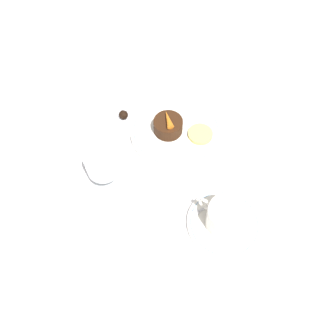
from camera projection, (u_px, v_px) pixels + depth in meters
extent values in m
plane|color=white|center=(166.00, 141.00, 0.83)|extent=(3.00, 3.00, 0.00)
cylinder|color=white|center=(176.00, 131.00, 0.84)|extent=(0.23, 0.23, 0.01)
torus|color=#8CB2D1|center=(176.00, 130.00, 0.83)|extent=(0.22, 0.22, 0.00)
cylinder|color=white|center=(224.00, 223.00, 0.71)|extent=(0.16, 0.16, 0.01)
torus|color=#8CB2D1|center=(224.00, 223.00, 0.71)|extent=(0.15, 0.15, 0.00)
cylinder|color=white|center=(225.00, 217.00, 0.68)|extent=(0.08, 0.08, 0.06)
cylinder|color=#9E7A4C|center=(226.00, 216.00, 0.67)|extent=(0.07, 0.07, 0.05)
torus|color=white|center=(206.00, 204.00, 0.69)|extent=(0.03, 0.01, 0.04)
cube|color=silver|center=(215.00, 203.00, 0.73)|extent=(0.04, 0.07, 0.00)
ellipsoid|color=silver|center=(195.00, 213.00, 0.72)|extent=(0.02, 0.03, 0.00)
cylinder|color=silver|center=(108.00, 181.00, 0.77)|extent=(0.07, 0.07, 0.01)
cylinder|color=silver|center=(106.00, 175.00, 0.75)|extent=(0.01, 0.01, 0.05)
cylinder|color=silver|center=(101.00, 161.00, 0.69)|extent=(0.07, 0.07, 0.07)
cylinder|color=#5B0F1E|center=(102.00, 164.00, 0.71)|extent=(0.06, 0.06, 0.04)
cube|color=silver|center=(129.00, 101.00, 0.90)|extent=(0.01, 0.12, 0.01)
cube|color=silver|center=(110.00, 121.00, 0.86)|extent=(0.02, 0.05, 0.01)
cylinder|color=#381E0F|center=(168.00, 126.00, 0.82)|extent=(0.07, 0.07, 0.04)
cone|color=orange|center=(168.00, 119.00, 0.79)|extent=(0.05, 0.05, 0.02)
cylinder|color=#EFE075|center=(200.00, 134.00, 0.82)|extent=(0.06, 0.06, 0.01)
sphere|color=black|center=(123.00, 115.00, 0.86)|extent=(0.02, 0.02, 0.02)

